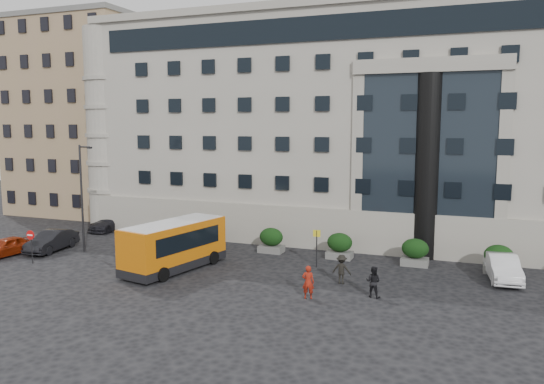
{
  "coord_description": "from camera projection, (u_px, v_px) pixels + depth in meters",
  "views": [
    {
      "loc": [
        14.95,
        -28.3,
        9.54
      ],
      "look_at": [
        2.52,
        4.48,
        5.0
      ],
      "focal_mm": 35.0,
      "sensor_mm": 36.0,
      "label": 1
    }
  ],
  "objects": [
    {
      "name": "ground",
      "position": [
        208.0,
        279.0,
        32.73
      ],
      "size": [
        120.0,
        120.0,
        0.0
      ],
      "primitive_type": "plane",
      "color": "black",
      "rests_on": "ground"
    },
    {
      "name": "civic_building",
      "position": [
        372.0,
        129.0,
        49.86
      ],
      "size": [
        44.0,
        24.0,
        18.0
      ],
      "primitive_type": "cube",
      "color": "gray",
      "rests_on": "ground"
    },
    {
      "name": "entrance_column",
      "position": [
        427.0,
        167.0,
        37.22
      ],
      "size": [
        1.8,
        1.8,
        13.0
      ],
      "primitive_type": "cylinder",
      "color": "black",
      "rests_on": "ground"
    },
    {
      "name": "apartment_near",
      "position": [
        97.0,
        119.0,
        58.43
      ],
      "size": [
        14.0,
        14.0,
        20.0
      ],
      "primitive_type": "cube",
      "color": "#917954",
      "rests_on": "ground"
    },
    {
      "name": "apartment_far",
      "position": [
        163.0,
        113.0,
        76.05
      ],
      "size": [
        13.0,
        13.0,
        22.0
      ],
      "primitive_type": "cube",
      "color": "olive",
      "rests_on": "ground"
    },
    {
      "name": "hedge_a",
      "position": [
        209.0,
        235.0,
        41.25
      ],
      "size": [
        1.8,
        1.26,
        1.84
      ],
      "color": "#50504E",
      "rests_on": "ground"
    },
    {
      "name": "hedge_b",
      "position": [
        271.0,
        240.0,
        39.42
      ],
      "size": [
        1.8,
        1.26,
        1.84
      ],
      "color": "#50504E",
      "rests_on": "ground"
    },
    {
      "name": "hedge_c",
      "position": [
        340.0,
        246.0,
        37.59
      ],
      "size": [
        1.8,
        1.26,
        1.84
      ],
      "color": "#50504E",
      "rests_on": "ground"
    },
    {
      "name": "hedge_d",
      "position": [
        415.0,
        252.0,
        35.76
      ],
      "size": [
        1.8,
        1.26,
        1.84
      ],
      "color": "#50504E",
      "rests_on": "ground"
    },
    {
      "name": "hedge_e",
      "position": [
        499.0,
        259.0,
        33.93
      ],
      "size": [
        1.8,
        1.26,
        1.84
      ],
      "color": "#50504E",
      "rests_on": "ground"
    },
    {
      "name": "street_lamp",
      "position": [
        82.0,
        194.0,
        39.15
      ],
      "size": [
        1.16,
        0.18,
        8.0
      ],
      "color": "#262628",
      "rests_on": "ground"
    },
    {
      "name": "bus_stop_sign",
      "position": [
        317.0,
        242.0,
        35.21
      ],
      "size": [
        0.5,
        0.08,
        2.52
      ],
      "color": "#262628",
      "rests_on": "ground"
    },
    {
      "name": "no_entry_sign",
      "position": [
        31.0,
        240.0,
        36.12
      ],
      "size": [
        0.64,
        0.16,
        2.32
      ],
      "color": "#262628",
      "rests_on": "ground"
    },
    {
      "name": "minibus",
      "position": [
        174.0,
        244.0,
        34.63
      ],
      "size": [
        4.16,
        7.97,
        3.17
      ],
      "rotation": [
        0.0,
        0.0,
        -0.21
      ],
      "color": "#C35F09",
      "rests_on": "ground"
    },
    {
      "name": "red_truck",
      "position": [
        152.0,
        214.0,
        48.55
      ],
      "size": [
        2.2,
        4.63,
        2.49
      ],
      "rotation": [
        0.0,
        0.0,
        0.0
      ],
      "color": "maroon",
      "rests_on": "ground"
    },
    {
      "name": "parked_car_a",
      "position": [
        6.0,
        247.0,
        38.34
      ],
      "size": [
        2.11,
        4.21,
        1.38
      ],
      "primitive_type": "imported",
      "rotation": [
        0.0,
        0.0,
        -0.12
      ],
      "color": "maroon",
      "rests_on": "ground"
    },
    {
      "name": "parked_car_b",
      "position": [
        52.0,
        241.0,
        39.84
      ],
      "size": [
        2.2,
        4.87,
        1.55
      ],
      "primitive_type": "imported",
      "rotation": [
        0.0,
        0.0,
        0.12
      ],
      "color": "black",
      "rests_on": "ground"
    },
    {
      "name": "parked_car_c",
      "position": [
        113.0,
        222.0,
        47.73
      ],
      "size": [
        2.68,
        5.18,
        1.43
      ],
      "primitive_type": "imported",
      "rotation": [
        0.0,
        0.0,
        -0.14
      ],
      "color": "black",
      "rests_on": "ground"
    },
    {
      "name": "parked_car_d",
      "position": [
        131.0,
        213.0,
        52.34
      ],
      "size": [
        2.94,
        5.37,
        1.43
      ],
      "primitive_type": "imported",
      "rotation": [
        0.0,
        0.0,
        -0.11
      ],
      "color": "black",
      "rests_on": "ground"
    },
    {
      "name": "white_taxi",
      "position": [
        503.0,
        268.0,
        32.38
      ],
      "size": [
        2.22,
        4.94,
        1.58
      ],
      "primitive_type": "imported",
      "rotation": [
        0.0,
        0.0,
        0.12
      ],
      "color": "silver",
      "rests_on": "ground"
    },
    {
      "name": "pedestrian_a",
      "position": [
        308.0,
        282.0,
        28.96
      ],
      "size": [
        0.74,
        0.54,
        1.85
      ],
      "primitive_type": "imported",
      "rotation": [
        0.0,
        0.0,
        3.29
      ],
      "color": "maroon",
      "rests_on": "ground"
    },
    {
      "name": "pedestrian_b",
      "position": [
        373.0,
        282.0,
        29.21
      ],
      "size": [
        0.94,
        0.78,
        1.75
      ],
      "primitive_type": "imported",
      "rotation": [
        0.0,
        0.0,
        3.0
      ],
      "color": "black",
      "rests_on": "ground"
    },
    {
      "name": "pedestrian_c",
      "position": [
        342.0,
        269.0,
        31.66
      ],
      "size": [
        1.16,
        0.7,
        1.77
      ],
      "primitive_type": "imported",
      "rotation": [
        0.0,
        0.0,
        3.11
      ],
      "color": "black",
      "rests_on": "ground"
    }
  ]
}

